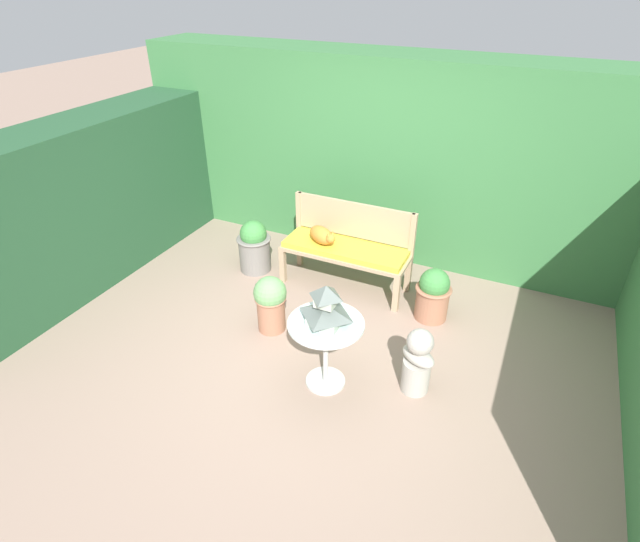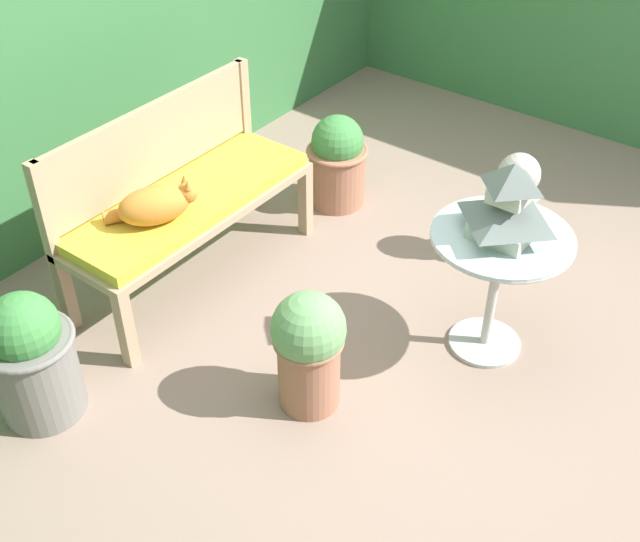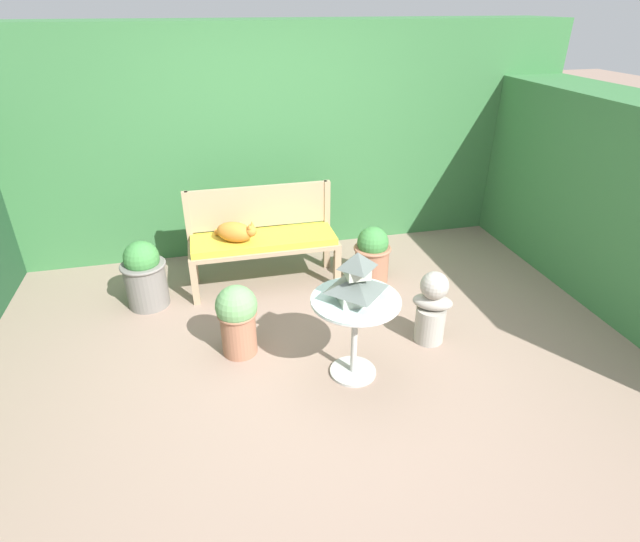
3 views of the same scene
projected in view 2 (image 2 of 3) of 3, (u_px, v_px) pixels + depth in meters
ground at (408, 347)px, 3.77m from camera, size 30.00×30.00×0.00m
foliage_hedge_back at (42, 3)px, 4.19m from camera, size 6.40×0.80×2.24m
garden_bench at (191, 207)px, 3.93m from camera, size 1.36×0.47×0.50m
bench_backrest at (154, 154)px, 3.89m from camera, size 1.36×0.06×0.91m
cat at (155, 205)px, 3.65m from camera, size 0.38×0.36×0.20m
patio_table at (499, 261)px, 3.48m from camera, size 0.62×0.62×0.63m
pagoda_birdhouse at (508, 206)px, 3.30m from camera, size 0.33×0.33×0.35m
garden_bust at (513, 207)px, 4.16m from camera, size 0.35×0.30×0.61m
potted_plant_path_edge at (337, 161)px, 4.58m from camera, size 0.36×0.36×0.55m
potted_plant_bench_left at (309, 347)px, 3.31m from camera, size 0.31×0.31×0.57m
potted_plant_table_far at (31, 357)px, 3.29m from camera, size 0.39×0.39×0.61m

